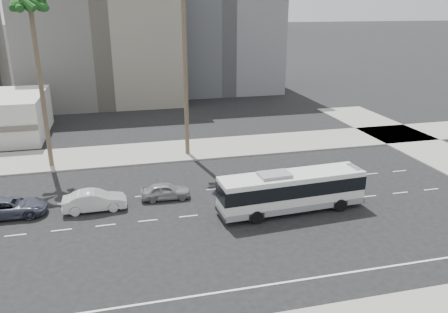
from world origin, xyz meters
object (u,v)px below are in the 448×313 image
object	(u,v)px
city_bus	(292,190)
car_b	(95,201)
car_c	(11,207)
car_a	(165,191)
palm_mid	(30,6)

from	to	relation	value
city_bus	car_b	size ratio (longest dim) A/B	2.40
city_bus	car_c	world-z (taller)	city_bus
city_bus	car_b	xyz separation A→B (m)	(-14.55, 3.66, -0.92)
car_a	car_c	bearing A→B (deg)	94.68
car_a	car_b	bearing A→B (deg)	101.28
car_b	car_c	bearing A→B (deg)	85.07
car_b	palm_mid	size ratio (longest dim) A/B	0.29
car_b	palm_mid	xyz separation A→B (m)	(-4.41, 10.97, 14.03)
car_b	palm_mid	bearing A→B (deg)	21.27
car_a	palm_mid	world-z (taller)	palm_mid
city_bus	car_b	world-z (taller)	city_bus
city_bus	car_a	world-z (taller)	city_bus
city_bus	car_c	xyz separation A→B (m)	(-20.59, 4.11, -0.98)
palm_mid	car_b	bearing A→B (deg)	-68.09
car_a	palm_mid	distance (m)	20.03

